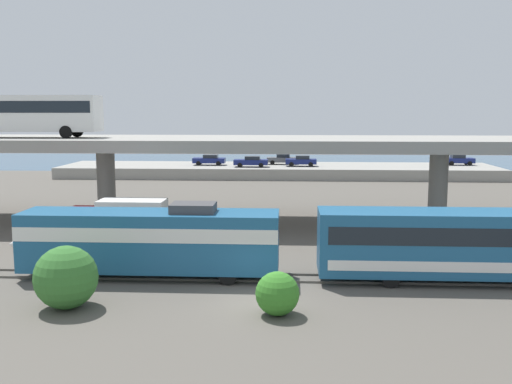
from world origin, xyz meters
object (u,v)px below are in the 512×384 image
service_truck_west (120,220)px  parked_car_3 (301,161)px  train_locomotive (138,238)px  parked_car_4 (251,161)px  parked_car_2 (282,159)px  transit_bus_on_overpass (26,112)px  parked_car_0 (459,160)px  parked_car_1 (209,160)px

service_truck_west → parked_car_3: 43.66m
train_locomotive → parked_car_4: size_ratio=3.25×
train_locomotive → parked_car_2: train_locomotive is taller
train_locomotive → parked_car_3: train_locomotive is taller
parked_car_4 → service_truck_west: bearing=80.6°
train_locomotive → parked_car_4: (3.17, 48.37, 0.09)m
train_locomotive → service_truck_west: 8.99m
train_locomotive → transit_bus_on_overpass: 21.21m
parked_car_0 → train_locomotive: bearing=-121.7°
parked_car_3 → parked_car_4: (-6.92, -1.42, 0.00)m
parked_car_1 → parked_car_3: bearing=175.6°
transit_bus_on_overpass → parked_car_1: size_ratio=2.63×
service_truck_west → parked_car_0: (36.00, 44.52, 0.64)m
parked_car_4 → train_locomotive: bearing=86.3°
parked_car_0 → parked_car_1: bearing=-176.7°
train_locomotive → transit_bus_on_overpass: (-13.00, 15.28, 6.89)m
parked_car_0 → parked_car_4: 29.73m
service_truck_west → parked_car_4: service_truck_west is taller
parked_car_0 → parked_car_1: same height
parked_car_4 → parked_car_3: bearing=-168.4°
service_truck_west → parked_car_3: service_truck_west is taller
train_locomotive → service_truck_west: size_ratio=2.23×
parked_car_2 → parked_car_4: bearing=45.1°
service_truck_west → parked_car_1: (0.48, 42.50, 0.65)m
parked_car_1 → parked_car_2: size_ratio=1.07×
train_locomotive → parked_car_2: bearing=-98.0°
parked_car_1 → parked_car_3: size_ratio=1.06×
train_locomotive → parked_car_0: train_locomotive is taller
transit_bus_on_overpass → parked_car_0: 59.42m
parked_car_3 → parked_car_4: 7.07m
parked_car_2 → transit_bus_on_overpass: bearing=61.4°
service_truck_west → parked_car_2: (10.80, 44.29, 0.64)m
parked_car_0 → parked_car_3: 22.68m
service_truck_west → parked_car_4: size_ratio=1.46×
transit_bus_on_overpass → service_truck_west: 14.00m
transit_bus_on_overpass → service_truck_west: transit_bus_on_overpass is taller
parked_car_3 → parked_car_4: bearing=11.6°
service_truck_west → parked_car_1: bearing=-90.6°
parked_car_0 → parked_car_3: same height
parked_car_1 → parked_car_2: bearing=-170.2°
parked_car_1 → parked_car_4: (6.12, -2.42, 0.00)m
parked_car_1 → parked_car_2: (10.32, 1.79, -0.00)m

